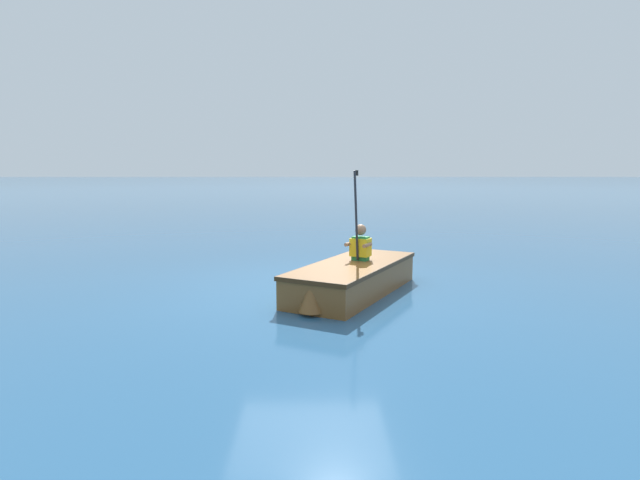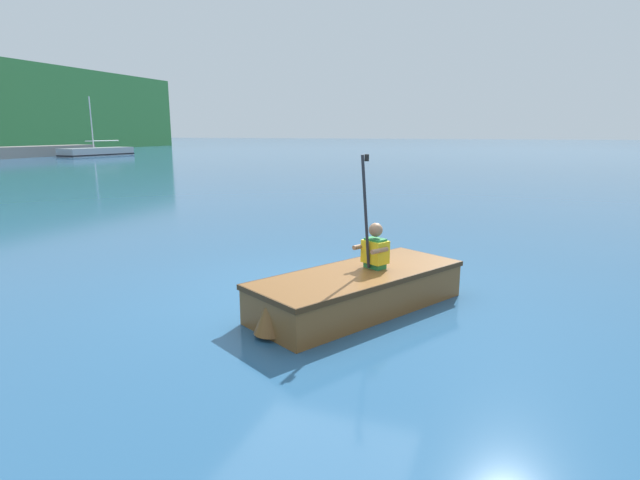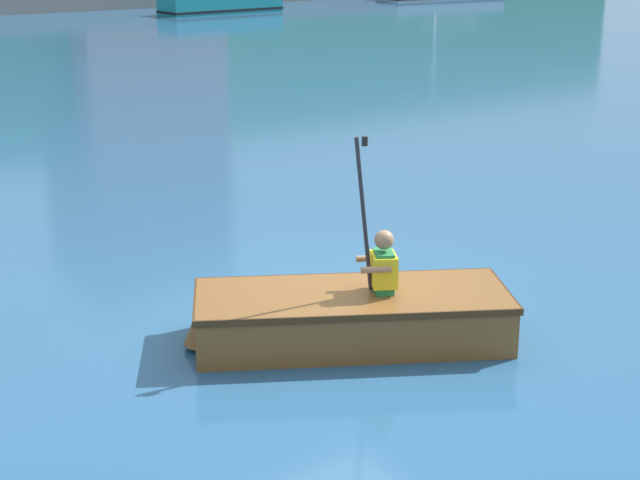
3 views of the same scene
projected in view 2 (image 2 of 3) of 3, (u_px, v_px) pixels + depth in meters
The scene contains 4 objects.
ground_plane at pixel (318, 295), 6.52m from camera, with size 300.00×300.00×0.00m, color #28567F.
moored_boat_dock_east_inner at pixel (97, 152), 44.32m from camera, with size 6.87×2.54×5.10m.
rowboat_foreground at pixel (356, 289), 5.96m from camera, with size 2.91×2.23×0.46m.
person_paddler at pixel (375, 247), 6.05m from camera, with size 0.44×0.44×1.38m.
Camera 2 is at (-5.81, -2.22, 2.09)m, focal length 28.00 mm.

